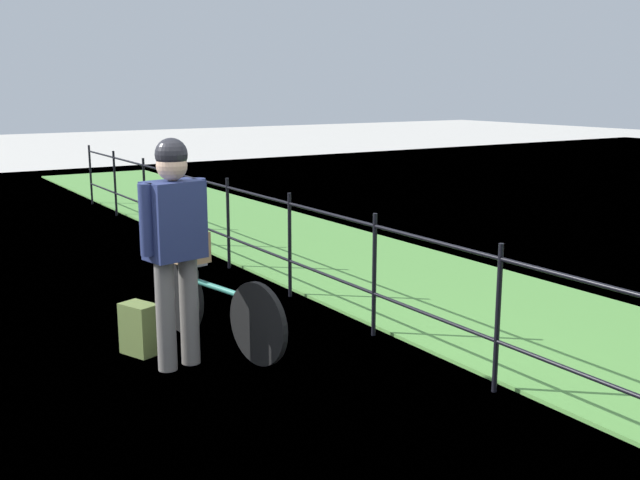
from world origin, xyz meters
TOP-DOWN VIEW (x-y plane):
  - ground_plane at (0.00, 0.00)m, footprint 60.00×60.00m
  - grass_strip at (0.00, 3.21)m, footprint 27.00×2.40m
  - iron_fence at (-0.00, 1.90)m, footprint 18.04×0.04m
  - bicycle_main at (-1.15, 0.68)m, footprint 1.66×0.37m
  - wooden_crate at (-1.52, 0.61)m, footprint 0.38×0.31m
  - terrier_dog at (-1.50, 0.61)m, footprint 0.32×0.19m
  - cyclist_person at (-0.90, 0.27)m, footprint 0.33×0.53m
  - backpack_on_paving at (-1.31, 0.11)m, footprint 0.33×0.27m

SIDE VIEW (x-z plane):
  - ground_plane at x=0.00m, z-range 0.00..0.00m
  - grass_strip at x=0.00m, z-range 0.00..0.03m
  - backpack_on_paving at x=-1.31m, z-range 0.00..0.40m
  - bicycle_main at x=-1.15m, z-range 0.02..0.65m
  - iron_fence at x=0.00m, z-range 0.08..1.11m
  - wooden_crate at x=-1.52m, z-range 0.63..0.88m
  - terrier_dog at x=-1.50m, z-range 0.87..1.05m
  - cyclist_person at x=-0.90m, z-range 0.16..1.84m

